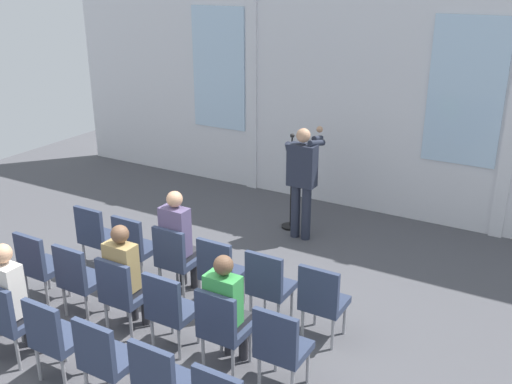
% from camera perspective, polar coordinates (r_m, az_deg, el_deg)
% --- Properties ---
extents(ground_plane, '(14.19, 14.19, 0.00)m').
position_cam_1_polar(ground_plane, '(6.73, -11.49, -14.78)').
color(ground_plane, '#4C4C51').
extents(rear_partition, '(10.92, 0.14, 4.36)m').
position_cam_1_polar(rear_partition, '(9.95, 7.37, 10.91)').
color(rear_partition, silver).
rests_on(rear_partition, ground).
extents(speaker, '(0.52, 0.69, 1.73)m').
position_cam_1_polar(speaker, '(8.72, 4.53, 1.62)').
color(speaker, '#232838').
rests_on(speaker, ground).
extents(mic_stand, '(0.28, 0.28, 1.55)m').
position_cam_1_polar(mic_stand, '(9.29, 3.39, -1.55)').
color(mic_stand, black).
rests_on(mic_stand, ground).
extents(chair_r0_c0, '(0.46, 0.44, 0.94)m').
position_cam_1_polar(chair_r0_c0, '(8.20, -15.27, -3.95)').
color(chair_r0_c0, '#99999E').
rests_on(chair_r0_c0, ground).
extents(chair_r0_c1, '(0.46, 0.44, 0.94)m').
position_cam_1_polar(chair_r0_c1, '(7.78, -11.78, -5.04)').
color(chair_r0_c1, '#99999E').
rests_on(chair_r0_c1, ground).
extents(chair_r0_c2, '(0.46, 0.44, 0.94)m').
position_cam_1_polar(chair_r0_c2, '(7.39, -7.88, -6.23)').
color(chair_r0_c2, '#99999E').
rests_on(chair_r0_c2, ground).
extents(audience_r0_c2, '(0.36, 0.39, 1.38)m').
position_cam_1_polar(audience_r0_c2, '(7.34, -7.59, -4.39)').
color(audience_r0_c2, '#2D2D33').
rests_on(audience_r0_c2, ground).
extents(chair_r0_c3, '(0.46, 0.44, 0.94)m').
position_cam_1_polar(chair_r0_c3, '(7.04, -3.55, -7.51)').
color(chair_r0_c3, '#99999E').
rests_on(chair_r0_c3, ground).
extents(chair_r0_c4, '(0.46, 0.44, 0.94)m').
position_cam_1_polar(chair_r0_c4, '(6.74, 1.23, -8.86)').
color(chair_r0_c4, '#99999E').
rests_on(chair_r0_c4, ground).
extents(chair_r0_c5, '(0.46, 0.44, 0.94)m').
position_cam_1_polar(chair_r0_c5, '(6.49, 6.45, -10.26)').
color(chair_r0_c5, '#99999E').
rests_on(chair_r0_c5, ground).
extents(chair_r1_c0, '(0.46, 0.44, 0.94)m').
position_cam_1_polar(chair_r1_c0, '(7.63, -20.36, -6.50)').
color(chair_r1_c0, '#99999E').
rests_on(chair_r1_c0, ground).
extents(chair_r1_c1, '(0.46, 0.44, 0.94)m').
position_cam_1_polar(chair_r1_c1, '(7.17, -16.88, -7.86)').
color(chair_r1_c1, '#99999E').
rests_on(chair_r1_c1, ground).
extents(chair_r1_c2, '(0.46, 0.44, 0.94)m').
position_cam_1_polar(chair_r1_c2, '(6.75, -12.92, -9.38)').
color(chair_r1_c2, '#99999E').
rests_on(chair_r1_c2, ground).
extents(audience_r1_c2, '(0.36, 0.39, 1.31)m').
position_cam_1_polar(audience_r1_c2, '(6.71, -12.59, -7.65)').
color(audience_r1_c2, '#2D2D33').
rests_on(audience_r1_c2, ground).
extents(chair_r1_c3, '(0.46, 0.44, 0.94)m').
position_cam_1_polar(chair_r1_c3, '(6.37, -8.42, -11.03)').
color(chair_r1_c3, '#99999E').
rests_on(chair_r1_c3, ground).
extents(chair_r1_c4, '(0.46, 0.44, 0.94)m').
position_cam_1_polar(chair_r1_c4, '(6.03, -3.32, -12.80)').
color(chair_r1_c4, '#99999E').
rests_on(chair_r1_c4, ground).
extents(audience_r1_c4, '(0.36, 0.39, 1.29)m').
position_cam_1_polar(audience_r1_c4, '(5.99, -2.91, -10.97)').
color(audience_r1_c4, '#2D2D33').
rests_on(audience_r1_c4, ground).
extents(chair_r1_c5, '(0.46, 0.44, 0.94)m').
position_cam_1_polar(chair_r1_c5, '(5.75, 2.41, -14.64)').
color(chair_r1_c5, '#99999E').
rests_on(chair_r1_c5, ground).
extents(chair_r2_c1, '(0.46, 0.44, 0.94)m').
position_cam_1_polar(chair_r2_c1, '(6.66, -22.94, -11.08)').
color(chair_r2_c1, '#99999E').
rests_on(chair_r2_c1, ground).
extents(audience_r2_c1, '(0.36, 0.39, 1.34)m').
position_cam_1_polar(audience_r2_c1, '(6.60, -22.64, -9.27)').
color(audience_r2_c1, '#2D2D33').
rests_on(audience_r2_c1, ground).
extents(chair_r2_c2, '(0.46, 0.44, 0.94)m').
position_cam_1_polar(chair_r2_c2, '(6.20, -19.06, -13.03)').
color(chair_r2_c2, '#99999E').
rests_on(chair_r2_c2, ground).
extents(chair_r2_c3, '(0.46, 0.44, 0.94)m').
position_cam_1_polar(chair_r2_c3, '(5.78, -14.52, -15.21)').
color(chair_r2_c3, '#99999E').
rests_on(chair_r2_c3, ground).
extents(chair_r2_c4, '(0.46, 0.44, 0.94)m').
position_cam_1_polar(chair_r2_c4, '(5.41, -9.19, -17.59)').
color(chair_r2_c4, '#99999E').
rests_on(chair_r2_c4, ground).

